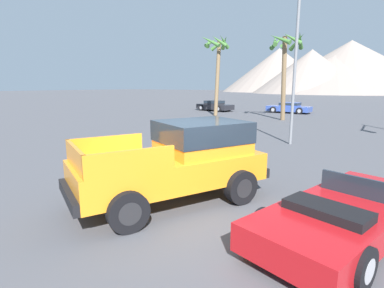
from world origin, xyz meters
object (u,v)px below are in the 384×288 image
at_px(orange_pickup_truck, 182,157).
at_px(palm_tree_tall, 217,56).
at_px(palm_tree_leaning, 286,54).
at_px(parked_car_dark, 215,106).
at_px(street_lamp_post, 297,41).
at_px(red_convertible_car, 345,215).
at_px(parked_car_blue, 289,107).

bearing_deg(orange_pickup_truck, palm_tree_tall, 142.63).
distance_m(orange_pickup_truck, palm_tree_leaning, 19.73).
bearing_deg(palm_tree_leaning, parked_car_dark, 150.72).
distance_m(street_lamp_post, palm_tree_leaning, 10.67).
xyz_separation_m(palm_tree_tall, palm_tree_leaning, (6.45, -0.33, -0.19)).
relative_size(red_convertible_car, palm_tree_leaning, 0.70).
bearing_deg(parked_car_dark, parked_car_blue, 116.14).
distance_m(orange_pickup_truck, street_lamp_post, 9.69).
height_order(orange_pickup_truck, street_lamp_post, street_lamp_post).
relative_size(parked_car_blue, parked_car_dark, 0.99).
relative_size(parked_car_blue, street_lamp_post, 0.55).
xyz_separation_m(orange_pickup_truck, street_lamp_post, (0.35, 8.92, 3.77)).
bearing_deg(palm_tree_tall, palm_tree_leaning, -2.90).
distance_m(orange_pickup_truck, red_convertible_car, 3.78).
height_order(orange_pickup_truck, palm_tree_leaning, palm_tree_leaning).
relative_size(orange_pickup_truck, palm_tree_leaning, 0.74).
distance_m(street_lamp_post, palm_tree_tall, 14.35).
xyz_separation_m(parked_car_blue, palm_tree_leaning, (1.35, -7.00, 4.75)).
relative_size(red_convertible_car, street_lamp_post, 0.59).
bearing_deg(parked_car_blue, red_convertible_car, -159.66).
bearing_deg(red_convertible_car, orange_pickup_truck, -162.08).
distance_m(red_convertible_car, palm_tree_leaning, 20.70).
xyz_separation_m(orange_pickup_truck, palm_tree_tall, (-9.48, 19.36, 4.40)).
xyz_separation_m(parked_car_dark, palm_tree_tall, (2.78, -4.85, 4.92)).
relative_size(red_convertible_car, parked_car_dark, 1.07).
height_order(parked_car_dark, street_lamp_post, street_lamp_post).
bearing_deg(parked_car_dark, palm_tree_leaning, 73.83).
distance_m(red_convertible_car, palm_tree_tall, 23.91).
bearing_deg(orange_pickup_truck, street_lamp_post, 114.32).
xyz_separation_m(parked_car_blue, palm_tree_tall, (-5.10, -6.67, 4.94)).
distance_m(parked_car_dark, street_lamp_post, 20.28).
xyz_separation_m(parked_car_blue, street_lamp_post, (4.72, -17.11, 4.31)).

